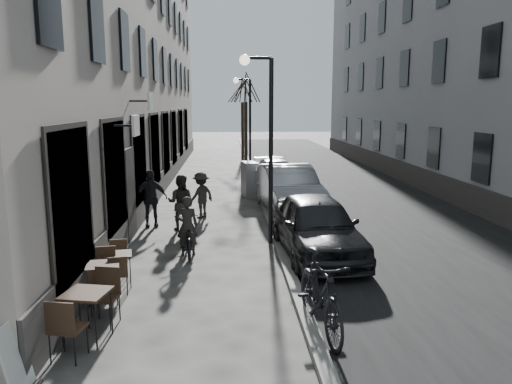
{
  "coord_description": "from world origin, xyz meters",
  "views": [
    {
      "loc": [
        -1.19,
        -7.39,
        3.84
      ],
      "look_at": [
        -0.52,
        4.03,
        1.8
      ],
      "focal_mm": 35.0,
      "sensor_mm": 36.0,
      "label": 1
    }
  ],
  "objects": [
    {
      "name": "car_mid",
      "position": [
        1.0,
        10.05,
        0.83
      ],
      "size": [
        2.23,
        5.16,
        1.65
      ],
      "primitive_type": "imported",
      "rotation": [
        0.0,
        0.0,
        0.1
      ],
      "color": "gray",
      "rests_on": "ground"
    },
    {
      "name": "ground",
      "position": [
        0.0,
        0.0,
        0.0
      ],
      "size": [
        120.0,
        120.0,
        0.0
      ],
      "primitive_type": "plane",
      "color": "#353230",
      "rests_on": "ground"
    },
    {
      "name": "car_near",
      "position": [
        1.07,
        4.76,
        0.78
      ],
      "size": [
        2.11,
        4.66,
        1.55
      ],
      "primitive_type": "imported",
      "rotation": [
        0.0,
        0.0,
        0.06
      ],
      "color": "black",
      "rests_on": "ground"
    },
    {
      "name": "building_right",
      "position": [
        9.5,
        16.5,
        8.0
      ],
      "size": [
        4.0,
        35.0,
        16.0
      ],
      "primitive_type": "cube",
      "color": "gray",
      "rests_on": "ground"
    },
    {
      "name": "building_left",
      "position": [
        -6.0,
        16.5,
        8.0
      ],
      "size": [
        4.0,
        35.0,
        16.0
      ],
      "primitive_type": "cube",
      "color": "gray",
      "rests_on": "ground"
    },
    {
      "name": "utility_cabinet",
      "position": [
        -0.26,
        12.99,
        0.72
      ],
      "size": [
        0.71,
        1.05,
        1.45
      ],
      "primitive_type": "cube",
      "rotation": [
        0.0,
        0.0,
        0.2
      ],
      "color": "slate",
      "rests_on": "ground"
    },
    {
      "name": "tree_near",
      "position": [
        -0.1,
        21.0,
        4.66
      ],
      "size": [
        2.4,
        2.4,
        5.7
      ],
      "color": "black",
      "rests_on": "ground"
    },
    {
      "name": "bistro_set_a",
      "position": [
        -3.49,
        0.4,
        0.51
      ],
      "size": [
        0.8,
        1.73,
        0.99
      ],
      "rotation": [
        0.0,
        0.0,
        -0.2
      ],
      "color": "#322216",
      "rests_on": "ground"
    },
    {
      "name": "bicycle",
      "position": [
        -2.22,
        5.04,
        0.47
      ],
      "size": [
        0.83,
        1.84,
        0.93
      ],
      "primitive_type": "imported",
      "rotation": [
        0.0,
        0.0,
        3.27
      ],
      "color": "black",
      "rests_on": "ground"
    },
    {
      "name": "streetlamp_near",
      "position": [
        -0.17,
        6.0,
        3.16
      ],
      "size": [
        0.9,
        0.28,
        5.09
      ],
      "color": "black",
      "rests_on": "ground"
    },
    {
      "name": "road",
      "position": [
        3.85,
        16.0,
        0.0
      ],
      "size": [
        7.3,
        60.0,
        0.0
      ],
      "primitive_type": "cube",
      "color": "black",
      "rests_on": "ground"
    },
    {
      "name": "kerb",
      "position": [
        0.2,
        16.0,
        0.06
      ],
      "size": [
        0.25,
        60.0,
        0.12
      ],
      "primitive_type": "cube",
      "color": "slate",
      "rests_on": "ground"
    },
    {
      "name": "moped",
      "position": [
        0.35,
        0.45,
        0.69
      ],
      "size": [
        0.92,
        2.35,
        1.38
      ],
      "primitive_type": "imported",
      "rotation": [
        0.0,
        0.0,
        0.12
      ],
      "color": "black",
      "rests_on": "ground"
    },
    {
      "name": "pedestrian_mid",
      "position": [
        -2.07,
        9.24,
        0.78
      ],
      "size": [
        1.12,
        1.12,
        1.56
      ],
      "primitive_type": "imported",
      "rotation": [
        0.0,
        0.0,
        3.93
      ],
      "color": "black",
      "rests_on": "ground"
    },
    {
      "name": "cyclist_rider",
      "position": [
        -2.22,
        5.04,
        0.76
      ],
      "size": [
        0.6,
        0.43,
        1.53
      ],
      "primitive_type": "imported",
      "rotation": [
        0.0,
        0.0,
        3.27
      ],
      "color": "black",
      "rests_on": "ground"
    },
    {
      "name": "bistro_set_c",
      "position": [
        -3.52,
        2.94,
        0.42
      ],
      "size": [
        0.67,
        1.44,
        0.82
      ],
      "rotation": [
        0.0,
        0.0,
        0.2
      ],
      "color": "#322216",
      "rests_on": "ground"
    },
    {
      "name": "pedestrian_near",
      "position": [
        -2.61,
        7.63,
        0.85
      ],
      "size": [
        0.93,
        0.79,
        1.71
      ],
      "primitive_type": "imported",
      "rotation": [
        0.0,
        0.0,
        2.96
      ],
      "color": "black",
      "rests_on": "ground"
    },
    {
      "name": "bistro_set_b",
      "position": [
        -3.62,
        2.07,
        0.46
      ],
      "size": [
        0.71,
        1.57,
        0.9
      ],
      "rotation": [
        0.0,
        0.0,
        0.17
      ],
      "color": "#322216",
      "rests_on": "ground"
    },
    {
      "name": "sign_board",
      "position": [
        -4.01,
        -1.09,
        0.4
      ],
      "size": [
        0.38,
        0.59,
        0.99
      ],
      "rotation": [
        0.0,
        0.0,
        -0.08
      ],
      "color": "black",
      "rests_on": "ground"
    },
    {
      "name": "streetlamp_far",
      "position": [
        -0.17,
        18.0,
        3.16
      ],
      "size": [
        0.9,
        0.28,
        5.09
      ],
      "color": "black",
      "rests_on": "ground"
    },
    {
      "name": "pedestrian_far",
      "position": [
        -3.6,
        8.1,
        0.9
      ],
      "size": [
        1.12,
        0.63,
        1.81
      ],
      "primitive_type": "imported",
      "rotation": [
        0.0,
        0.0,
        0.19
      ],
      "color": "black",
      "rests_on": "ground"
    },
    {
      "name": "tree_far",
      "position": [
        -0.1,
        27.0,
        4.66
      ],
      "size": [
        2.4,
        2.4,
        5.7
      ],
      "color": "black",
      "rests_on": "ground"
    },
    {
      "name": "car_far",
      "position": [
        1.07,
        15.24,
        0.63
      ],
      "size": [
        2.13,
        4.51,
        1.27
      ],
      "primitive_type": "imported",
      "rotation": [
        0.0,
        0.0,
        0.08
      ],
      "color": "#393A43",
      "rests_on": "ground"
    }
  ]
}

